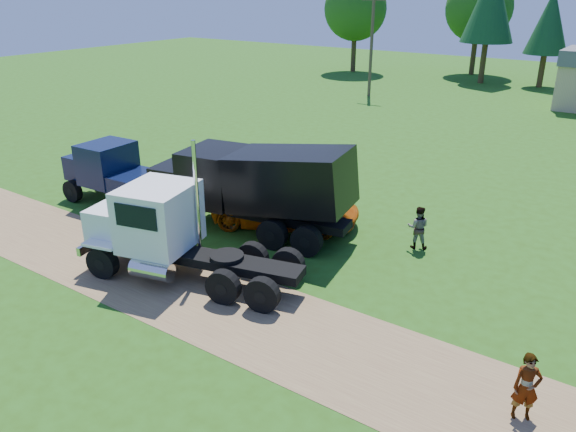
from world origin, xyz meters
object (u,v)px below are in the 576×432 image
Objects in this scene: white_semi_tractor at (162,230)px; orange_pickup at (286,205)px; black_dump_truck at (254,183)px; spectator_a at (526,387)px; navy_truck at (118,174)px.

orange_pickup is (1.02, 6.01, -0.78)m from white_semi_tractor.
black_dump_truck reaches higher than spectator_a.
spectator_a is (11.16, -6.33, 0.02)m from orange_pickup.
spectator_a is (11.75, -4.94, -1.22)m from black_dump_truck.
navy_truck is (-6.68, 3.60, -0.20)m from white_semi_tractor.
white_semi_tractor reaches higher than black_dump_truck.
orange_pickup is at bearing 57.27° from black_dump_truck.
black_dump_truck is 7.21m from navy_truck.
spectator_a is at bearing -142.89° from orange_pickup.
orange_pickup is 12.83m from spectator_a.
white_semi_tractor is 6.15m from orange_pickup.
black_dump_truck is 1.96m from orange_pickup.
white_semi_tractor is 1.32× the size of orange_pickup.
white_semi_tractor is at bearing -31.24° from navy_truck.
navy_truck reaches higher than orange_pickup.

